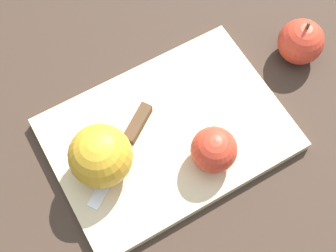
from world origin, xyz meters
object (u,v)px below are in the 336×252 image
(apple_whole, at_px, (301,42))
(apple_half_left, at_px, (214,150))
(apple_half_right, at_px, (100,156))
(knife, at_px, (132,134))

(apple_whole, bearing_deg, apple_half_left, 34.20)
(apple_half_left, height_order, apple_half_right, apple_half_right)
(apple_half_left, height_order, apple_whole, same)
(apple_half_left, xyz_separation_m, apple_whole, (-0.20, -0.13, -0.02))
(apple_half_left, distance_m, apple_half_right, 0.16)
(apple_half_right, xyz_separation_m, knife, (-0.05, -0.03, -0.04))
(knife, bearing_deg, apple_whole, 146.12)
(apple_half_right, height_order, knife, apple_half_right)
(knife, xyz_separation_m, apple_whole, (-0.30, -0.07, 0.01))
(apple_half_right, height_order, apple_whole, apple_half_right)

